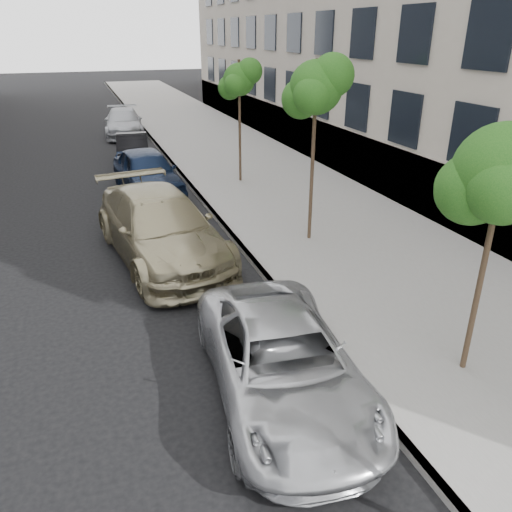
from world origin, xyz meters
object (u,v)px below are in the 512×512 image
sedan_rear (124,122)px  suv (161,227)px  minivan (282,361)px  sedan_black (133,149)px  tree_near (504,172)px  tree_mid (317,87)px  tree_far (240,80)px  sedan_blue (147,172)px

sedan_rear → suv: bearing=-88.0°
minivan → sedan_black: bearing=97.0°
tree_near → sedan_rear: size_ratio=0.87×
minivan → suv: bearing=104.1°
minivan → suv: size_ratio=0.81×
tree_mid → sedan_rear: size_ratio=0.97×
tree_near → tree_mid: bearing=90.0°
tree_far → minivan: (-3.33, -12.46, -3.30)m
tree_mid → sedan_blue: 8.18m
suv → sedan_rear: (0.91, 18.12, -0.14)m
sedan_blue → sedan_rear: 12.05m
suv → tree_near: bearing=-65.8°
tree_mid → sedan_black: bearing=107.8°
tree_near → minivan: bearing=170.8°
tree_far → sedan_black: bearing=126.7°
minivan → suv: suv is taller
tree_near → sedan_blue: size_ratio=0.92×
tree_far → sedan_blue: (-3.72, -0.10, -3.16)m
sedan_black → tree_mid: bearing=-66.1°
tree_near → tree_far: tree_far is taller
suv → sedan_rear: 18.14m
suv → sedan_blue: size_ratio=1.26×
suv → tree_mid: bearing=-12.0°
sedan_black → suv: bearing=-86.9°
tree_mid → minivan: bearing=-119.2°
tree_far → sedan_blue: bearing=-178.4°
suv → sedan_blue: 6.10m
suv → sedan_blue: (0.52, 6.08, -0.06)m
sedan_black → sedan_rear: (0.34, 7.02, 0.09)m
sedan_rear → tree_far: bearing=-69.6°
tree_far → sedan_rear: (-3.33, 11.94, -3.23)m
tree_mid → sedan_black: (-3.67, 11.42, -3.66)m
tree_mid → suv: 5.46m
suv → sedan_blue: suv is taller
tree_near → sedan_rear: (-3.33, 24.94, -2.96)m
tree_near → sedan_rear: 25.33m
sedan_blue → suv: bearing=-100.4°
tree_mid → sedan_blue: tree_mid is taller
minivan → sedan_rear: 24.40m
tree_mid → minivan: 7.73m
minivan → sedan_black: 17.38m
tree_near → sedan_black: bearing=101.6°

